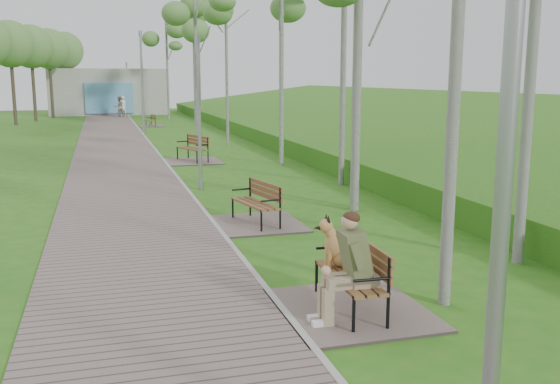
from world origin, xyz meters
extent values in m
plane|color=#276617|center=(0.00, 0.00, 0.00)|extent=(120.00, 120.00, 0.00)
cube|color=#75625F|center=(-1.75, 21.50, 0.02)|extent=(3.50, 67.00, 0.04)
cube|color=#999993|center=(0.00, 21.50, 0.03)|extent=(0.10, 67.00, 0.05)
cube|color=#467921|center=(12.00, 20.00, 0.00)|extent=(14.00, 70.00, 1.60)
cube|color=#9E9E99|center=(-1.50, 51.00, 2.00)|extent=(10.00, 5.00, 4.00)
cube|color=#5793C3|center=(-1.50, 48.40, 1.50)|extent=(4.00, 0.20, 2.60)
cube|color=#75625F|center=(0.94, 0.31, 0.02)|extent=(2.02, 2.25, 0.04)
cube|color=brown|center=(0.89, 0.31, 0.51)|extent=(0.56, 1.70, 0.04)
cube|color=brown|center=(1.16, 0.30, 0.81)|extent=(0.10, 1.69, 0.37)
cube|color=#75625F|center=(0.93, 5.77, 0.02)|extent=(1.93, 2.15, 0.04)
cube|color=brown|center=(0.88, 5.77, 0.48)|extent=(0.81, 1.68, 0.04)
cube|color=brown|center=(1.13, 5.83, 0.77)|extent=(0.38, 1.58, 0.35)
cube|color=#75625F|center=(1.09, 16.73, 0.02)|extent=(2.06, 2.29, 0.04)
cube|color=brown|center=(1.04, 16.73, 0.52)|extent=(1.08, 1.79, 0.05)
cube|color=brown|center=(1.30, 16.82, 0.82)|extent=(0.64, 1.63, 0.38)
cube|color=#75625F|center=(0.97, 35.46, 0.02)|extent=(1.59, 1.76, 0.04)
cube|color=brown|center=(0.92, 35.46, 0.40)|extent=(0.56, 1.36, 0.04)
cube|color=brown|center=(1.13, 35.49, 0.64)|extent=(0.20, 1.32, 0.29)
cylinder|color=gray|center=(0.28, -3.86, 2.61)|extent=(0.13, 0.13, 5.22)
cylinder|color=gray|center=(0.41, 10.54, 0.13)|extent=(0.17, 0.17, 0.26)
cylinder|color=gray|center=(0.41, 10.54, 2.13)|extent=(0.10, 0.10, 4.27)
cylinder|color=gray|center=(0.41, 10.54, 4.31)|extent=(0.15, 0.15, 0.21)
cylinder|color=gray|center=(0.14, 30.41, 0.17)|extent=(0.23, 0.23, 0.34)
cylinder|color=gray|center=(0.14, 30.41, 2.85)|extent=(0.14, 0.14, 5.71)
cylinder|color=gray|center=(0.14, 30.41, 5.77)|extent=(0.21, 0.21, 0.29)
cylinder|color=gray|center=(0.15, 50.43, 0.13)|extent=(0.18, 0.18, 0.26)
cylinder|color=gray|center=(0.15, 50.43, 2.20)|extent=(0.11, 0.11, 4.40)
cylinder|color=gray|center=(0.15, 50.43, 4.45)|extent=(0.16, 0.16, 0.22)
imported|color=white|center=(-0.48, 46.20, 0.87)|extent=(0.75, 0.62, 1.75)
imported|color=gray|center=(-0.75, 46.17, 0.85)|extent=(0.91, 0.75, 1.71)
cylinder|color=silver|center=(3.76, 7.00, 3.51)|extent=(0.18, 0.18, 7.03)
cylinder|color=silver|center=(4.71, 10.24, 4.34)|extent=(0.16, 0.16, 8.68)
cylinder|color=silver|center=(4.16, 14.95, 4.12)|extent=(0.17, 0.17, 8.24)
cylinder|color=silver|center=(1.80, 20.21, 3.82)|extent=(0.16, 0.16, 7.64)
ellipsoid|color=#5C8A43|center=(1.80, 20.21, 6.27)|extent=(2.33, 2.33, 3.36)
cylinder|color=silver|center=(3.59, 22.38, 4.23)|extent=(0.17, 0.17, 8.45)
cylinder|color=silver|center=(3.61, 32.92, 4.62)|extent=(0.19, 0.19, 9.24)
ellipsoid|color=#5C8A43|center=(3.61, 32.92, 7.58)|extent=(2.72, 2.72, 4.07)
cylinder|color=silver|center=(2.69, 40.56, 4.03)|extent=(0.16, 0.16, 8.06)
ellipsoid|color=#5C8A43|center=(2.69, 40.56, 6.61)|extent=(2.33, 2.33, 3.55)
cylinder|color=silver|center=(5.34, 42.17, 4.85)|extent=(0.18, 0.18, 9.71)
ellipsoid|color=#5C8A43|center=(5.34, 42.17, 7.96)|extent=(2.62, 2.62, 4.27)
camera|label=1|loc=(-2.35, -7.46, 3.26)|focal=40.00mm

